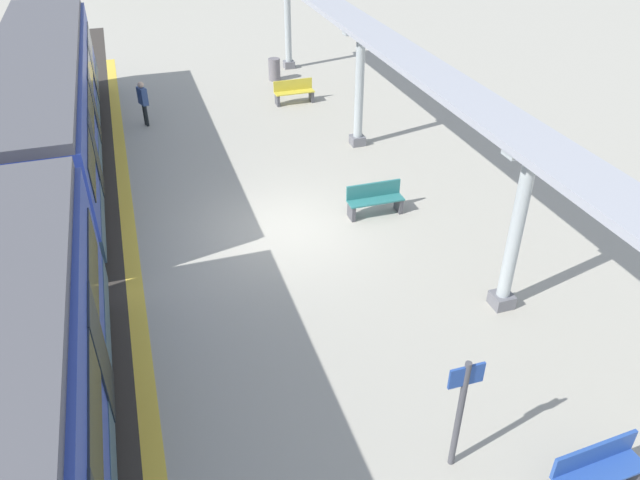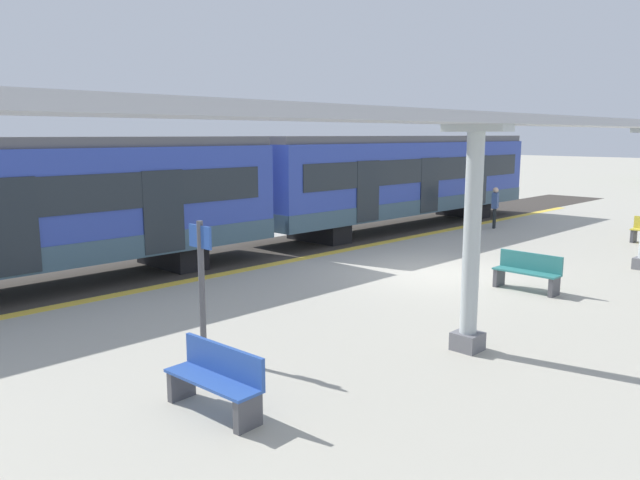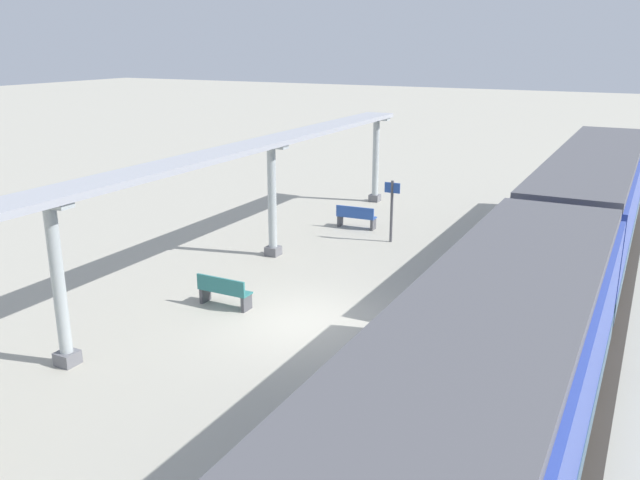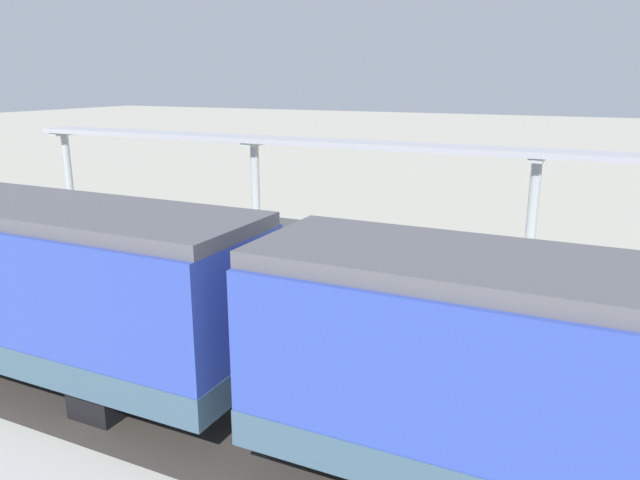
# 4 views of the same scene
# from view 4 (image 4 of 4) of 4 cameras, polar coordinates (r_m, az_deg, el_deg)

# --- Properties ---
(ground_plane) EXTENTS (176.00, 176.00, 0.00)m
(ground_plane) POSITION_cam_4_polar(r_m,az_deg,el_deg) (15.64, 0.78, -6.30)
(ground_plane) COLOR #ADA899
(tactile_edge_strip) EXTENTS (0.37, 32.96, 0.01)m
(tactile_edge_strip) POSITION_cam_4_polar(r_m,az_deg,el_deg) (12.55, -6.83, -12.02)
(tactile_edge_strip) COLOR yellow
(tactile_edge_strip) RESTS_ON ground
(trackbed) EXTENTS (3.20, 44.96, 0.01)m
(trackbed) POSITION_cam_4_polar(r_m,az_deg,el_deg) (11.28, -11.85, -15.58)
(trackbed) COLOR #38332D
(trackbed) RESTS_ON ground
(canopy_pillar_second) EXTENTS (1.10, 0.44, 3.70)m
(canopy_pillar_second) POSITION_cam_4_polar(r_m,az_deg,el_deg) (17.33, 19.29, 1.46)
(canopy_pillar_second) COLOR slate
(canopy_pillar_second) RESTS_ON ground
(canopy_pillar_third) EXTENTS (1.10, 0.44, 3.70)m
(canopy_pillar_third) POSITION_cam_4_polar(r_m,az_deg,el_deg) (20.16, -6.08, 4.04)
(canopy_pillar_third) COLOR slate
(canopy_pillar_third) RESTS_ON ground
(canopy_pillar_fourth) EXTENTS (1.10, 0.44, 3.70)m
(canopy_pillar_fourth) POSITION_cam_4_polar(r_m,az_deg,el_deg) (25.62, -22.56, 5.31)
(canopy_pillar_fourth) COLOR slate
(canopy_pillar_fourth) RESTS_ON ground
(canopy_beam) EXTENTS (1.20, 26.72, 0.16)m
(canopy_beam) POSITION_cam_4_polar(r_m,az_deg,el_deg) (17.95, 6.12, 8.83)
(canopy_beam) COLOR #A8AAB2
(canopy_beam) RESTS_ON canopy_pillar_nearest
(bench_near_end) EXTENTS (1.51, 0.46, 0.86)m
(bench_near_end) POSITION_cam_4_polar(r_m,az_deg,el_deg) (22.31, -16.76, 0.77)
(bench_near_end) COLOR gold
(bench_near_end) RESTS_ON ground
(bench_far_end) EXTENTS (1.50, 0.45, 0.86)m
(bench_far_end) POSITION_cam_4_polar(r_m,az_deg,el_deg) (17.64, 4.03, -2.31)
(bench_far_end) COLOR #2C7472
(bench_far_end) RESTS_ON ground
(trash_bin) EXTENTS (0.48, 0.48, 0.89)m
(trash_bin) POSITION_cam_4_polar(r_m,az_deg,el_deg) (24.21, -21.74, 1.43)
(trash_bin) COLOR slate
(trash_bin) RESTS_ON ground
(passenger_waiting_near_edge) EXTENTS (0.34, 0.49, 1.56)m
(passenger_waiting_near_edge) POSITION_cam_4_polar(r_m,az_deg,el_deg) (18.21, -27.19, -1.68)
(passenger_waiting_near_edge) COLOR black
(passenger_waiting_near_edge) RESTS_ON ground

